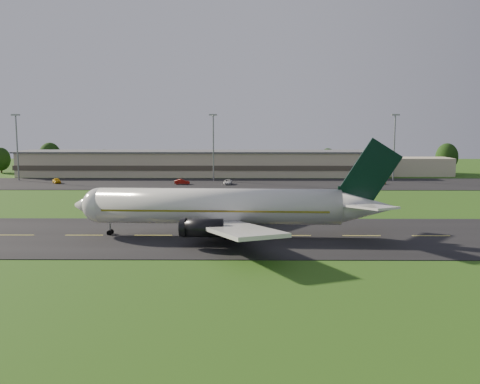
{
  "coord_description": "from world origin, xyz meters",
  "views": [
    {
      "loc": [
        14.41,
        -82.94,
        17.92
      ],
      "look_at": [
        13.69,
        8.0,
        6.0
      ],
      "focal_mm": 40.0,
      "sensor_mm": 36.0,
      "label": 1
    }
  ],
  "objects_px": {
    "light_mast_east": "(394,139)",
    "service_vehicle_a": "(57,181)",
    "airliner": "(224,207)",
    "service_vehicle_b": "(182,182)",
    "service_vehicle_c": "(228,182)",
    "light_mast_west": "(17,139)",
    "light_mast_centre": "(213,139)",
    "service_vehicle_d": "(379,182)",
    "terminal": "(220,164)"
  },
  "relations": [
    {
      "from": "light_mast_east",
      "to": "service_vehicle_a",
      "type": "height_order",
      "value": "light_mast_east"
    },
    {
      "from": "airliner",
      "to": "service_vehicle_b",
      "type": "xyz_separation_m",
      "value": [
        -14.84,
        70.07,
        -3.83
      ]
    },
    {
      "from": "service_vehicle_b",
      "to": "light_mast_east",
      "type": "bearing_deg",
      "value": -85.56
    },
    {
      "from": "light_mast_east",
      "to": "service_vehicle_c",
      "type": "height_order",
      "value": "light_mast_east"
    },
    {
      "from": "light_mast_west",
      "to": "light_mast_centre",
      "type": "xyz_separation_m",
      "value": [
        60.0,
        0.0,
        0.0
      ]
    },
    {
      "from": "service_vehicle_b",
      "to": "service_vehicle_d",
      "type": "bearing_deg",
      "value": -93.27
    },
    {
      "from": "service_vehicle_b",
      "to": "service_vehicle_c",
      "type": "xyz_separation_m",
      "value": [
        13.19,
        -0.04,
        -0.07
      ]
    },
    {
      "from": "light_mast_east",
      "to": "service_vehicle_b",
      "type": "xyz_separation_m",
      "value": [
        -63.53,
        -9.97,
        -11.91
      ]
    },
    {
      "from": "light_mast_east",
      "to": "service_vehicle_c",
      "type": "relative_size",
      "value": 4.26
    },
    {
      "from": "service_vehicle_b",
      "to": "terminal",
      "type": "bearing_deg",
      "value": -25.28
    },
    {
      "from": "airliner",
      "to": "service_vehicle_c",
      "type": "height_order",
      "value": "airliner"
    },
    {
      "from": "light_mast_west",
      "to": "service_vehicle_a",
      "type": "relative_size",
      "value": 4.65
    },
    {
      "from": "airliner",
      "to": "light_mast_east",
      "type": "bearing_deg",
      "value": 61.11
    },
    {
      "from": "light_mast_centre",
      "to": "service_vehicle_a",
      "type": "bearing_deg",
      "value": -170.79
    },
    {
      "from": "terminal",
      "to": "service_vehicle_d",
      "type": "xyz_separation_m",
      "value": [
        47.01,
        -24.96,
        -3.29
      ]
    },
    {
      "from": "airliner",
      "to": "service_vehicle_b",
      "type": "distance_m",
      "value": 71.73
    },
    {
      "from": "service_vehicle_a",
      "to": "light_mast_west",
      "type": "bearing_deg",
      "value": 121.7
    },
    {
      "from": "service_vehicle_d",
      "to": "airliner",
      "type": "bearing_deg",
      "value": 178.57
    },
    {
      "from": "light_mast_west",
      "to": "light_mast_east",
      "type": "relative_size",
      "value": 1.0
    },
    {
      "from": "service_vehicle_b",
      "to": "service_vehicle_d",
      "type": "distance_m",
      "value": 56.95
    },
    {
      "from": "light_mast_east",
      "to": "service_vehicle_b",
      "type": "bearing_deg",
      "value": -171.08
    },
    {
      "from": "light_mast_west",
      "to": "airliner",
      "type": "bearing_deg",
      "value": -50.36
    },
    {
      "from": "airliner",
      "to": "service_vehicle_c",
      "type": "relative_size",
      "value": 10.74
    },
    {
      "from": "terminal",
      "to": "service_vehicle_c",
      "type": "xyz_separation_m",
      "value": [
        3.26,
        -26.18,
        -3.23
      ]
    },
    {
      "from": "airliner",
      "to": "service_vehicle_c",
      "type": "distance_m",
      "value": 70.16
    },
    {
      "from": "service_vehicle_c",
      "to": "light_mast_east",
      "type": "bearing_deg",
      "value": 14.44
    },
    {
      "from": "service_vehicle_d",
      "to": "service_vehicle_a",
      "type": "bearing_deg",
      "value": 118.32
    },
    {
      "from": "light_mast_centre",
      "to": "service_vehicle_d",
      "type": "xyz_separation_m",
      "value": [
        48.41,
        -8.77,
        -12.04
      ]
    },
    {
      "from": "service_vehicle_b",
      "to": "light_mast_west",
      "type": "bearing_deg",
      "value": 74.57
    },
    {
      "from": "light_mast_west",
      "to": "service_vehicle_a",
      "type": "height_order",
      "value": "light_mast_west"
    },
    {
      "from": "light_mast_centre",
      "to": "light_mast_east",
      "type": "distance_m",
      "value": 55.0
    },
    {
      "from": "airliner",
      "to": "light_mast_centre",
      "type": "xyz_separation_m",
      "value": [
        -6.31,
        80.04,
        8.08
      ]
    },
    {
      "from": "terminal",
      "to": "light_mast_west",
      "type": "distance_m",
      "value": 64.1
    },
    {
      "from": "service_vehicle_d",
      "to": "terminal",
      "type": "bearing_deg",
      "value": 91.18
    },
    {
      "from": "service_vehicle_b",
      "to": "airliner",
      "type": "bearing_deg",
      "value": -172.52
    },
    {
      "from": "airliner",
      "to": "service_vehicle_b",
      "type": "bearing_deg",
      "value": 104.39
    },
    {
      "from": "light_mast_centre",
      "to": "service_vehicle_b",
      "type": "xyz_separation_m",
      "value": [
        -8.53,
        -9.97,
        -11.91
      ]
    },
    {
      "from": "airliner",
      "to": "light_mast_centre",
      "type": "distance_m",
      "value": 80.69
    },
    {
      "from": "service_vehicle_a",
      "to": "airliner",
      "type": "bearing_deg",
      "value": -85.22
    },
    {
      "from": "terminal",
      "to": "service_vehicle_a",
      "type": "relative_size",
      "value": 33.1
    },
    {
      "from": "terminal",
      "to": "service_vehicle_c",
      "type": "relative_size",
      "value": 30.35
    },
    {
      "from": "light_mast_east",
      "to": "service_vehicle_a",
      "type": "xyz_separation_m",
      "value": [
        -100.73,
        -7.41,
        -11.89
      ]
    },
    {
      "from": "service_vehicle_c",
      "to": "airliner",
      "type": "bearing_deg",
      "value": -85.45
    },
    {
      "from": "terminal",
      "to": "service_vehicle_d",
      "type": "relative_size",
      "value": 34.99
    },
    {
      "from": "service_vehicle_d",
      "to": "service_vehicle_b",
      "type": "bearing_deg",
      "value": 120.34
    },
    {
      "from": "terminal",
      "to": "service_vehicle_d",
      "type": "bearing_deg",
      "value": -27.96
    },
    {
      "from": "service_vehicle_a",
      "to": "service_vehicle_b",
      "type": "distance_m",
      "value": 37.29
    },
    {
      "from": "service_vehicle_c",
      "to": "light_mast_west",
      "type": "bearing_deg",
      "value": 174.41
    },
    {
      "from": "airliner",
      "to": "service_vehicle_a",
      "type": "height_order",
      "value": "airliner"
    },
    {
      "from": "light_mast_centre",
      "to": "light_mast_east",
      "type": "height_order",
      "value": "same"
    }
  ]
}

